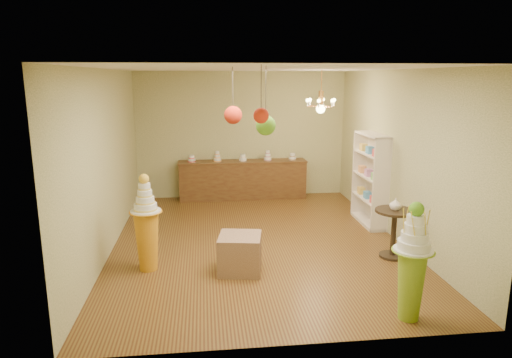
{
  "coord_description": "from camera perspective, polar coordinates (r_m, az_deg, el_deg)",
  "views": [
    {
      "loc": [
        -0.91,
        -7.65,
        2.87
      ],
      "look_at": [
        -0.02,
        0.0,
        1.14
      ],
      "focal_mm": 32.0,
      "sensor_mm": 36.0,
      "label": 1
    }
  ],
  "objects": [
    {
      "name": "pedestal_orange",
      "position": [
        7.07,
        -13.49,
        -6.47
      ],
      "size": [
        0.45,
        0.45,
        1.49
      ],
      "rotation": [
        0.0,
        0.0,
        0.0
      ],
      "color": "orange",
      "rests_on": "floor"
    },
    {
      "name": "shelving_unit",
      "position": [
        9.26,
        14.09,
        -0.0
      ],
      "size": [
        0.33,
        1.2,
        1.8
      ],
      "color": "silver",
      "rests_on": "floor"
    },
    {
      "name": "wall_left",
      "position": [
        7.93,
        -18.08,
        2.07
      ],
      "size": [
        0.04,
        6.5,
        3.0
      ],
      "primitive_type": "cube",
      "color": "tan",
      "rests_on": "ground"
    },
    {
      "name": "sideboard",
      "position": [
        10.92,
        -1.67,
        0.0
      ],
      "size": [
        3.04,
        0.54,
        1.16
      ],
      "color": "#55361A",
      "rests_on": "floor"
    },
    {
      "name": "pom_green_mid",
      "position": [
        5.39,
        1.22,
        6.72
      ],
      "size": [
        0.24,
        0.24,
        0.8
      ],
      "color": "#3B332A",
      "rests_on": "ceiling"
    },
    {
      "name": "wall_back",
      "position": [
        11.02,
        -1.83,
        5.51
      ],
      "size": [
        5.0,
        0.04,
        3.0
      ],
      "primitive_type": "cube",
      "color": "tan",
      "rests_on": "ground"
    },
    {
      "name": "wall_front",
      "position": [
        4.7,
        4.86,
        -4.39
      ],
      "size": [
        5.0,
        0.04,
        3.0
      ],
      "primitive_type": "cube",
      "color": "tan",
      "rests_on": "ground"
    },
    {
      "name": "vase",
      "position": [
        7.59,
        17.05,
        -3.01
      ],
      "size": [
        0.19,
        0.19,
        0.19
      ],
      "primitive_type": "imported",
      "rotation": [
        0.0,
        0.0,
        0.04
      ],
      "color": "silver",
      "rests_on": "round_table"
    },
    {
      "name": "chandelier",
      "position": [
        9.24,
        8.1,
        9.01
      ],
      "size": [
        0.72,
        0.72,
        0.85
      ],
      "rotation": [
        0.0,
        0.0,
        0.13
      ],
      "color": "#DD964E",
      "rests_on": "ceiling"
    },
    {
      "name": "ceiling",
      "position": [
        7.7,
        0.18,
        13.62
      ],
      "size": [
        6.5,
        6.5,
        0.0
      ],
      "primitive_type": "plane",
      "rotation": [
        3.14,
        0.0,
        0.0
      ],
      "color": "silver",
      "rests_on": "ground"
    },
    {
      "name": "burlap_riser",
      "position": [
        6.94,
        -2.01,
        -9.27
      ],
      "size": [
        0.72,
        0.72,
        0.56
      ],
      "primitive_type": "cube",
      "rotation": [
        0.0,
        0.0,
        -0.17
      ],
      "color": "#806046",
      "rests_on": "floor"
    },
    {
      "name": "wall_right",
      "position": [
        8.48,
        17.21,
        2.79
      ],
      "size": [
        0.04,
        6.5,
        3.0
      ],
      "primitive_type": "cube",
      "color": "tan",
      "rests_on": "ground"
    },
    {
      "name": "round_table",
      "position": [
        7.69,
        16.86,
        -5.73
      ],
      "size": [
        0.81,
        0.81,
        0.8
      ],
      "rotation": [
        0.0,
        0.0,
        -0.38
      ],
      "color": "black",
      "rests_on": "floor"
    },
    {
      "name": "pom_red_left",
      "position": [
        6.19,
        -2.88,
        8.0
      ],
      "size": [
        0.24,
        0.24,
        0.75
      ],
      "color": "#3B332A",
      "rests_on": "ceiling"
    },
    {
      "name": "floor",
      "position": [
        8.22,
        0.17,
        -7.79
      ],
      "size": [
        6.5,
        6.5,
        0.0
      ],
      "primitive_type": "plane",
      "color": "brown",
      "rests_on": "ground"
    },
    {
      "name": "pedestal_green",
      "position": [
        5.82,
        18.9,
        -10.68
      ],
      "size": [
        0.53,
        0.53,
        1.47
      ],
      "rotation": [
        0.0,
        0.0,
        0.15
      ],
      "color": "#7FA624",
      "rests_on": "floor"
    },
    {
      "name": "pom_red_right",
      "position": [
        4.89,
        0.64,
        7.95
      ],
      "size": [
        0.17,
        0.17,
        0.61
      ],
      "color": "#3B332A",
      "rests_on": "ceiling"
    }
  ]
}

